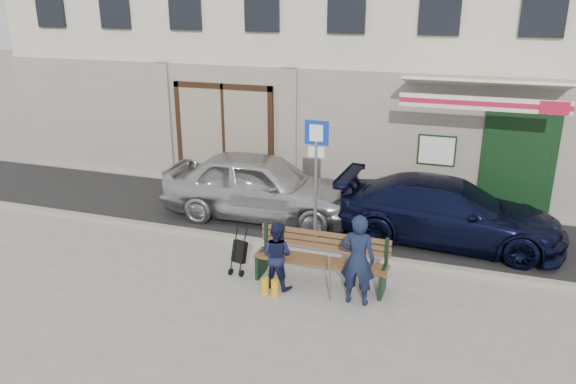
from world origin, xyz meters
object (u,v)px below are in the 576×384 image
at_px(car_silver, 260,186).
at_px(bench, 318,260).
at_px(car_navy, 449,212).
at_px(stroller, 239,253).
at_px(woman, 277,255).
at_px(man, 358,260).
at_px(parking_sign, 316,164).

distance_m(car_silver, bench, 3.43).
xyz_separation_m(car_silver, bench, (2.15, -2.66, -0.31)).
xyz_separation_m(car_navy, stroller, (-3.56, -2.68, -0.28)).
bearing_deg(car_silver, car_navy, -92.73).
distance_m(car_silver, woman, 3.37).
distance_m(man, woman, 1.46).
xyz_separation_m(parking_sign, woman, (-0.13, -1.95, -1.13)).
xyz_separation_m(man, stroller, (-2.30, 0.38, -0.40)).
height_order(woman, stroller, woman).
bearing_deg(stroller, bench, 16.63).
height_order(car_silver, stroller, car_silver).
bearing_deg(bench, stroller, -178.19).
distance_m(bench, man, 0.96).
bearing_deg(stroller, parking_sign, 74.05).
bearing_deg(man, parking_sign, -58.02).
bearing_deg(bench, car_navy, 52.02).
bearing_deg(bench, parking_sign, 108.10).
height_order(car_silver, parking_sign, parking_sign).
height_order(car_silver, man, man).
height_order(parking_sign, bench, parking_sign).
bearing_deg(stroller, man, 5.37).
xyz_separation_m(car_navy, woman, (-2.71, -2.98, -0.05)).
bearing_deg(car_silver, parking_sign, -125.48).
distance_m(car_silver, parking_sign, 2.17).
relative_size(parking_sign, bench, 1.09).
bearing_deg(woman, bench, -142.23).
distance_m(car_navy, woman, 4.03).
relative_size(parking_sign, stroller, 2.95).
relative_size(car_navy, man, 2.90).
relative_size(bench, man, 1.52).
distance_m(bench, stroller, 1.51).
xyz_separation_m(car_silver, car_navy, (4.20, -0.03, -0.10)).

